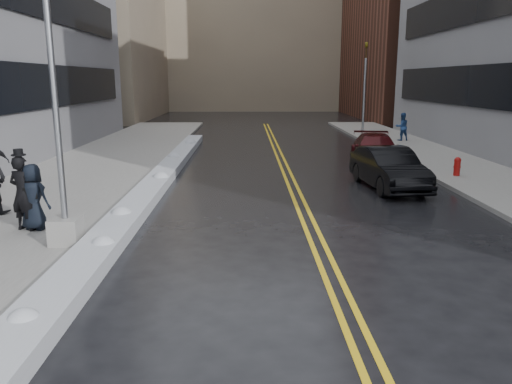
{
  "coord_description": "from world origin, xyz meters",
  "views": [
    {
      "loc": [
        0.82,
        -8.95,
        3.81
      ],
      "look_at": [
        1.03,
        2.15,
        1.3
      ],
      "focal_mm": 35.0,
      "sensor_mm": 36.0,
      "label": 1
    }
  ],
  "objects_px": {
    "pedestrian_fedora": "(23,193)",
    "pedestrian_c": "(33,197)",
    "traffic_signal": "(365,86)",
    "car_black": "(389,168)",
    "lamppost": "(58,139)",
    "car_maroon": "(376,150)",
    "pedestrian_east": "(402,127)",
    "fire_hydrant": "(457,165)"
  },
  "relations": [
    {
      "from": "pedestrian_fedora",
      "to": "pedestrian_c",
      "type": "xyz_separation_m",
      "value": [
        0.23,
        0.04,
        -0.11
      ]
    },
    {
      "from": "traffic_signal",
      "to": "car_black",
      "type": "height_order",
      "value": "traffic_signal"
    },
    {
      "from": "traffic_signal",
      "to": "pedestrian_c",
      "type": "height_order",
      "value": "traffic_signal"
    },
    {
      "from": "lamppost",
      "to": "car_maroon",
      "type": "relative_size",
      "value": 1.59
    },
    {
      "from": "pedestrian_east",
      "to": "car_maroon",
      "type": "height_order",
      "value": "pedestrian_east"
    },
    {
      "from": "car_maroon",
      "to": "pedestrian_east",
      "type": "bearing_deg",
      "value": 73.58
    },
    {
      "from": "pedestrian_c",
      "to": "car_black",
      "type": "bearing_deg",
      "value": -136.02
    },
    {
      "from": "lamppost",
      "to": "traffic_signal",
      "type": "height_order",
      "value": "lamppost"
    },
    {
      "from": "pedestrian_fedora",
      "to": "car_black",
      "type": "relative_size",
      "value": 0.42
    },
    {
      "from": "pedestrian_c",
      "to": "pedestrian_fedora",
      "type": "bearing_deg",
      "value": 26.15
    },
    {
      "from": "pedestrian_east",
      "to": "car_black",
      "type": "height_order",
      "value": "pedestrian_east"
    },
    {
      "from": "fire_hydrant",
      "to": "car_maroon",
      "type": "bearing_deg",
      "value": 125.3
    },
    {
      "from": "car_black",
      "to": "car_maroon",
      "type": "height_order",
      "value": "car_black"
    },
    {
      "from": "traffic_signal",
      "to": "pedestrian_fedora",
      "type": "distance_m",
      "value": 24.84
    },
    {
      "from": "fire_hydrant",
      "to": "traffic_signal",
      "type": "relative_size",
      "value": 0.12
    },
    {
      "from": "lamppost",
      "to": "traffic_signal",
      "type": "distance_m",
      "value": 24.98
    },
    {
      "from": "lamppost",
      "to": "fire_hydrant",
      "type": "distance_m",
      "value": 14.81
    },
    {
      "from": "car_maroon",
      "to": "fire_hydrant",
      "type": "bearing_deg",
      "value": -46.79
    },
    {
      "from": "lamppost",
      "to": "pedestrian_c",
      "type": "distance_m",
      "value": 2.24
    },
    {
      "from": "traffic_signal",
      "to": "pedestrian_fedora",
      "type": "height_order",
      "value": "traffic_signal"
    },
    {
      "from": "pedestrian_fedora",
      "to": "pedestrian_east",
      "type": "height_order",
      "value": "pedestrian_fedora"
    },
    {
      "from": "fire_hydrant",
      "to": "car_maroon",
      "type": "height_order",
      "value": "car_maroon"
    },
    {
      "from": "lamppost",
      "to": "pedestrian_east",
      "type": "height_order",
      "value": "lamppost"
    },
    {
      "from": "pedestrian_fedora",
      "to": "car_maroon",
      "type": "bearing_deg",
      "value": -120.89
    },
    {
      "from": "traffic_signal",
      "to": "pedestrian_east",
      "type": "relative_size",
      "value": 3.57
    },
    {
      "from": "pedestrian_c",
      "to": "traffic_signal",
      "type": "bearing_deg",
      "value": -104.92
    },
    {
      "from": "traffic_signal",
      "to": "car_maroon",
      "type": "relative_size",
      "value": 1.25
    },
    {
      "from": "pedestrian_east",
      "to": "pedestrian_c",
      "type": "bearing_deg",
      "value": 41.31
    },
    {
      "from": "pedestrian_east",
      "to": "car_maroon",
      "type": "xyz_separation_m",
      "value": [
        -3.68,
        -8.14,
        -0.29
      ]
    },
    {
      "from": "pedestrian_c",
      "to": "car_maroon",
      "type": "height_order",
      "value": "pedestrian_c"
    },
    {
      "from": "pedestrian_east",
      "to": "car_black",
      "type": "distance_m",
      "value": 13.8
    },
    {
      "from": "fire_hydrant",
      "to": "pedestrian_fedora",
      "type": "height_order",
      "value": "pedestrian_fedora"
    },
    {
      "from": "pedestrian_fedora",
      "to": "car_maroon",
      "type": "relative_size",
      "value": 0.39
    },
    {
      "from": "pedestrian_fedora",
      "to": "pedestrian_east",
      "type": "distance_m",
      "value": 23.73
    },
    {
      "from": "fire_hydrant",
      "to": "pedestrian_east",
      "type": "bearing_deg",
      "value": 83.4
    },
    {
      "from": "pedestrian_east",
      "to": "car_black",
      "type": "xyz_separation_m",
      "value": [
        -4.46,
        -13.06,
        -0.26
      ]
    },
    {
      "from": "lamppost",
      "to": "traffic_signal",
      "type": "xyz_separation_m",
      "value": [
        11.8,
        22.0,
        0.87
      ]
    },
    {
      "from": "car_black",
      "to": "car_maroon",
      "type": "bearing_deg",
      "value": 75.41
    },
    {
      "from": "car_black",
      "to": "car_maroon",
      "type": "relative_size",
      "value": 0.92
    },
    {
      "from": "fire_hydrant",
      "to": "car_maroon",
      "type": "xyz_separation_m",
      "value": [
        -2.35,
        3.32,
        0.15
      ]
    },
    {
      "from": "pedestrian_fedora",
      "to": "pedestrian_east",
      "type": "relative_size",
      "value": 1.11
    },
    {
      "from": "pedestrian_c",
      "to": "lamppost",
      "type": "bearing_deg",
      "value": 152.83
    }
  ]
}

